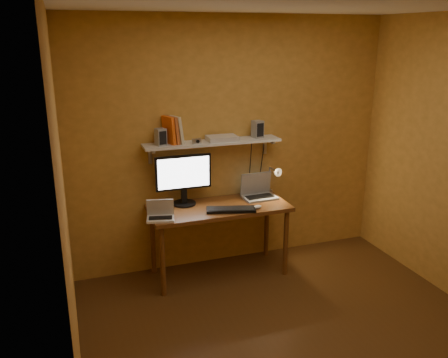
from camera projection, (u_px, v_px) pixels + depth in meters
name	position (u px, v px, depth m)	size (l,w,h in m)	color
room	(306.00, 189.00, 3.51)	(3.44, 3.24, 2.64)	#4F2F14
desk	(219.00, 214.00, 4.77)	(1.40, 0.60, 0.75)	brown
wall_shelf	(213.00, 143.00, 4.75)	(1.40, 0.25, 0.21)	silver
monitor	(184.00, 177.00, 4.71)	(0.57, 0.24, 0.51)	black
laptop	(258.00, 191.00, 4.99)	(0.35, 0.26, 0.26)	gray
netbook	(160.00, 214.00, 4.41)	(0.29, 0.23, 0.19)	silver
keyboard	(231.00, 210.00, 4.62)	(0.48, 0.16, 0.03)	black
mouse	(257.00, 207.00, 4.68)	(0.09, 0.06, 0.03)	silver
desk_lamp	(274.00, 176.00, 5.01)	(0.09, 0.23, 0.38)	silver
speaker_left	(161.00, 137.00, 4.54)	(0.09, 0.09, 0.16)	gray
speaker_right	(258.00, 129.00, 4.88)	(0.10, 0.10, 0.18)	gray
books	(173.00, 130.00, 4.59)	(0.19, 0.20, 0.27)	#EA5B17
shelf_camera	(197.00, 141.00, 4.61)	(0.10, 0.05, 0.06)	silver
router	(222.00, 138.00, 4.75)	(0.30, 0.20, 0.05)	silver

